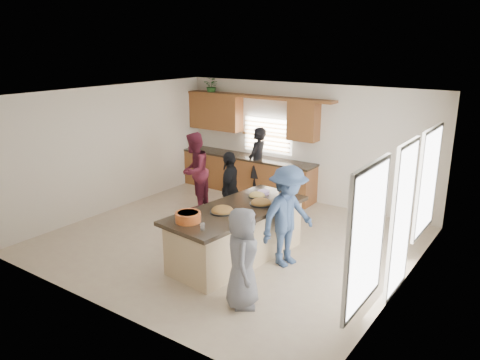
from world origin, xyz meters
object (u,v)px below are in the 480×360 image
Objects in this scene: woman_left_front at (230,189)px; island at (237,235)px; woman_right_back at (288,216)px; woman_right_front at (242,258)px; woman_left_mid at (194,171)px; woman_left_back at (258,162)px; salad_bowl at (188,217)px.

island is at bearing 17.00° from woman_left_front.
woman_right_back is at bearing 41.44° from woman_left_front.
woman_left_mid is at bearing 17.39° from woman_right_front.
island is 1.62× the size of woman_left_back.
woman_left_mid reaches higher than woman_right_back.
woman_left_back is 5.03m from woman_right_front.
woman_left_front reaches higher than salad_bowl.
woman_left_mid is 4.33m from woman_right_front.
woman_left_mid reaches higher than woman_right_front.
woman_right_front reaches higher than salad_bowl.
island is 3.55m from woman_left_back.
salad_bowl is at bearing -4.60° from woman_left_front.
woman_left_front is at bearing 137.02° from island.
salad_bowl is at bearing 20.14° from woman_left_mid.
woman_left_mid is (-2.06, 2.58, -0.15)m from salad_bowl.
woman_right_front is at bearing 24.37° from woman_left_back.
woman_left_back is 0.99× the size of woman_right_back.
salad_bowl is at bearing 46.94° from woman_right_front.
island is 1.87× the size of woman_right_front.
woman_left_front is at bearing 7.50° from woman_right_front.
salad_bowl is 0.24× the size of woman_left_back.
woman_left_mid is 3.41m from woman_right_back.
woman_left_mid is (-2.33, 1.62, 0.43)m from island.
woman_right_back is (2.42, -2.82, 0.01)m from woman_left_back.
woman_left_mid reaches higher than woman_left_back.
salad_bowl is 0.27× the size of woman_right_front.
woman_right_front is at bearing -45.34° from island.
woman_left_front is at bearing 10.85° from woman_left_back.
woman_left_mid is 1.40m from woman_left_front.
woman_right_back is at bearing 49.46° from salad_bowl.
island is 1.58m from woman_left_front.
woman_right_front reaches higher than island.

